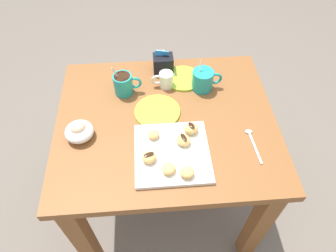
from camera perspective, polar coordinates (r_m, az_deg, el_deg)
name	(u,v)px	position (r m, az deg, el deg)	size (l,w,h in m)	color
ground_plane	(167,198)	(1.84, -0.25, -13.43)	(8.00, 8.00, 0.00)	#665B51
dining_table	(166,141)	(1.35, -0.33, -2.80)	(0.89, 0.75, 0.72)	brown
pastry_plate_square	(172,153)	(1.12, 0.77, -5.10)	(0.27, 0.27, 0.02)	silver
coffee_mug_teal_left	(124,84)	(1.32, -8.32, 7.88)	(0.12, 0.08, 0.14)	teal
coffee_mug_teal_right	(203,79)	(1.33, 6.61, 8.68)	(0.13, 0.09, 0.14)	teal
cream_pitcher_white	(166,79)	(1.34, -0.43, 8.77)	(0.10, 0.06, 0.07)	silver
sugar_caddy	(163,63)	(1.42, -0.91, 11.65)	(0.09, 0.07, 0.11)	black
ice_cream_bowl	(79,131)	(1.20, -16.37, -0.87)	(0.11, 0.11, 0.08)	silver
saucer_lime_left	(183,78)	(1.40, 2.82, 8.92)	(0.17, 0.17, 0.01)	#9EC633
saucer_lime_right	(157,112)	(1.25, -2.01, 2.73)	(0.19, 0.19, 0.01)	#9EC633
loose_spoon_near_saucer	(253,141)	(1.20, 15.58, -2.79)	(0.03, 0.16, 0.01)	silver
beignet_0	(191,129)	(1.16, 4.36, -0.52)	(0.05, 0.05, 0.04)	#E5B260
chocolate_drizzle_0	(191,125)	(1.14, 4.43, 0.13)	(0.03, 0.02, 0.01)	black
beignet_1	(169,169)	(1.06, 0.16, -7.99)	(0.05, 0.05, 0.03)	#E5B260
beignet_2	(187,172)	(1.05, 3.61, -8.67)	(0.05, 0.05, 0.03)	#E5B260
beignet_3	(184,140)	(1.13, 2.93, -2.69)	(0.06, 0.05, 0.03)	#E5B260
chocolate_drizzle_3	(184,137)	(1.11, 2.97, -2.12)	(0.04, 0.02, 0.01)	black
beignet_4	(153,134)	(1.15, -2.74, -1.60)	(0.04, 0.04, 0.03)	#E5B260
beignet_5	(149,157)	(1.08, -3.55, -5.90)	(0.05, 0.05, 0.04)	#E5B260
chocolate_drizzle_5	(149,154)	(1.07, -3.60, -5.34)	(0.04, 0.02, 0.01)	black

